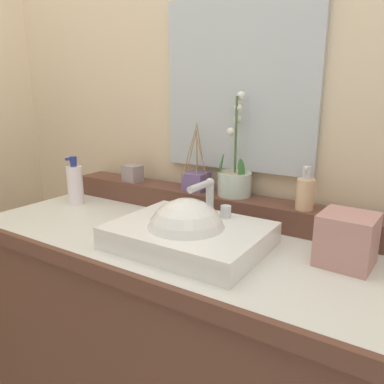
% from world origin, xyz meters
% --- Properties ---
extents(wall_back, '(3.09, 0.20, 2.65)m').
position_xyz_m(wall_back, '(0.00, 0.40, 1.33)').
color(wall_back, beige).
rests_on(wall_back, ground).
extents(vanity_cabinet, '(1.43, 0.59, 0.87)m').
position_xyz_m(vanity_cabinet, '(0.00, -0.00, 0.44)').
color(vanity_cabinet, brown).
rests_on(vanity_cabinet, ground).
extents(back_ledge, '(1.35, 0.12, 0.08)m').
position_xyz_m(back_ledge, '(0.00, 0.22, 0.91)').
color(back_ledge, brown).
rests_on(back_ledge, vanity_cabinet).
extents(sink_basin, '(0.42, 0.32, 0.26)m').
position_xyz_m(sink_basin, '(0.04, -0.07, 0.90)').
color(sink_basin, white).
rests_on(sink_basin, vanity_cabinet).
extents(soap_bar, '(0.07, 0.04, 0.02)m').
position_xyz_m(soap_bar, '(-0.08, 0.02, 0.94)').
color(soap_bar, beige).
rests_on(soap_bar, sink_basin).
extents(potted_plant, '(0.12, 0.12, 0.35)m').
position_xyz_m(potted_plant, '(0.02, 0.23, 1.01)').
color(potted_plant, silver).
rests_on(potted_plant, back_ledge).
extents(soap_dispenser, '(0.05, 0.06, 0.13)m').
position_xyz_m(soap_dispenser, '(0.28, 0.20, 1.00)').
color(soap_dispenser, '#DFB487').
rests_on(soap_dispenser, back_ledge).
extents(reed_diffuser, '(0.09, 0.11, 0.24)m').
position_xyz_m(reed_diffuser, '(-0.13, 0.23, 0.98)').
color(reed_diffuser, slate).
rests_on(reed_diffuser, back_ledge).
extents(trinket_box, '(0.08, 0.07, 0.07)m').
position_xyz_m(trinket_box, '(-0.41, 0.20, 0.98)').
color(trinket_box, gray).
rests_on(trinket_box, back_ledge).
extents(lotion_bottle, '(0.06, 0.06, 0.19)m').
position_xyz_m(lotion_bottle, '(-0.57, 0.05, 0.95)').
color(lotion_bottle, white).
rests_on(lotion_bottle, vanity_cabinet).
extents(tissue_box, '(0.14, 0.14, 0.13)m').
position_xyz_m(tissue_box, '(0.43, 0.05, 0.93)').
color(tissue_box, tan).
rests_on(tissue_box, vanity_cabinet).
extents(mirror, '(0.56, 0.02, 0.58)m').
position_xyz_m(mirror, '(-0.00, 0.29, 1.31)').
color(mirror, silver).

